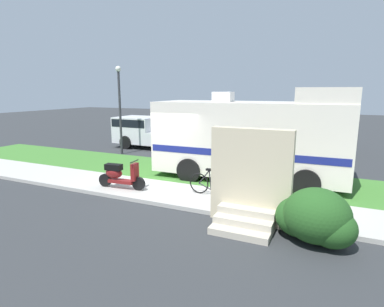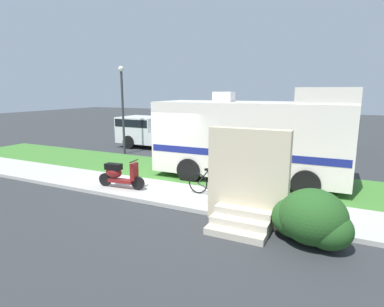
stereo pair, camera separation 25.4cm
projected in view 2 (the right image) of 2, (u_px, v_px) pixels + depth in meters
name	position (u px, v px, depth m)	size (l,w,h in m)	color
ground_plane	(163.00, 182.00, 11.51)	(80.00, 80.00, 0.00)	#2D3033
sidewalk	(144.00, 189.00, 10.44)	(24.00, 2.00, 0.12)	#ADAAA3
grass_strip	(182.00, 171.00, 12.83)	(24.00, 3.40, 0.08)	#3D752D
motorhome_rv	(253.00, 138.00, 11.38)	(6.90, 2.78, 3.39)	silver
scooter	(119.00, 174.00, 10.35)	(1.70, 0.51, 0.97)	black
bicycle	(214.00, 184.00, 9.52)	(1.74, 0.52, 0.88)	black
pickup_truck_near	(154.00, 131.00, 18.31)	(5.32, 2.28, 1.77)	silver
pickup_truck_far	(304.00, 134.00, 17.54)	(5.25, 2.26, 1.71)	#B7B29E
porch_steps	(246.00, 187.00, 7.68)	(2.00, 1.26, 2.40)	#BCB29E
bush_by_porch	(311.00, 219.00, 6.73)	(1.72, 1.29, 1.21)	#23511E
bottle_green	(288.00, 205.00, 8.55)	(0.07, 0.07, 0.25)	#19722D
street_lamp_post	(122.00, 102.00, 16.10)	(0.28, 0.28, 4.50)	#333338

